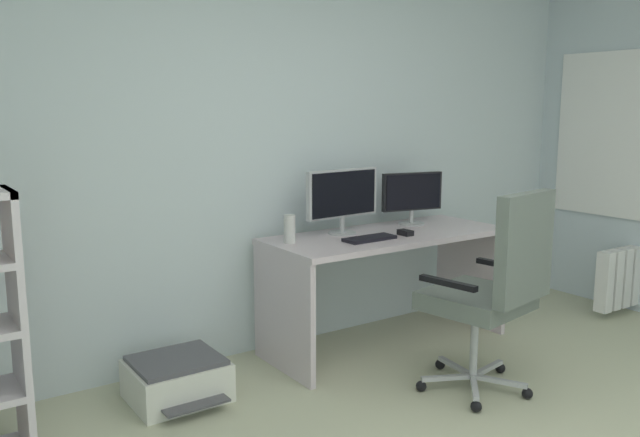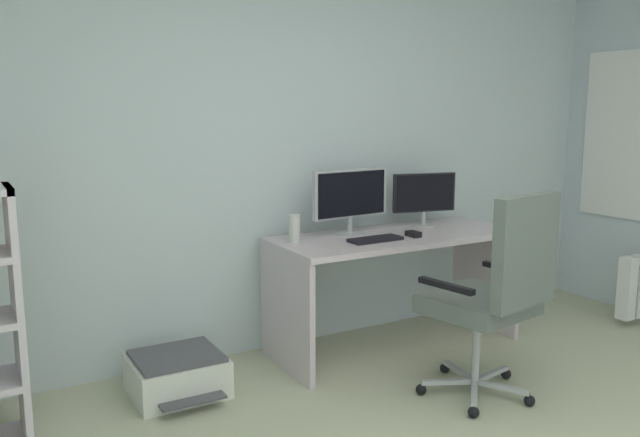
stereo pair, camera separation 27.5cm
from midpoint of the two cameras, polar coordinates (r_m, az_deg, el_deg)
name	(u,v)px [view 2 (the right image)]	position (r m, az deg, el deg)	size (l,w,h in m)	color
wall_back	(266,149)	(4.17, -2.83, 6.04)	(5.52, 0.10, 2.59)	silver
desk	(395,263)	(4.28, 8.43, -3.89)	(1.63, 0.67, 0.76)	silver
monitor_main	(350,196)	(4.16, 4.57, 1.96)	(0.56, 0.18, 0.42)	#B2B5B7
monitor_secondary	(424,195)	(4.53, 10.82, 1.99)	(0.45, 0.18, 0.36)	#B2B5B7
keyboard	(375,239)	(4.01, 6.83, -1.83)	(0.34, 0.13, 0.02)	black
computer_mouse	(413,234)	(4.17, 10.03, -1.36)	(0.06, 0.10, 0.03)	black
desktop_speaker	(294,229)	(3.92, -0.25, -0.90)	(0.07, 0.07, 0.17)	silver
office_chair	(496,288)	(3.60, 17.26, -5.85)	(0.65, 0.67, 1.14)	#B7BABC
printer	(178,374)	(3.74, -10.24, -13.29)	(0.49, 0.52, 0.23)	white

